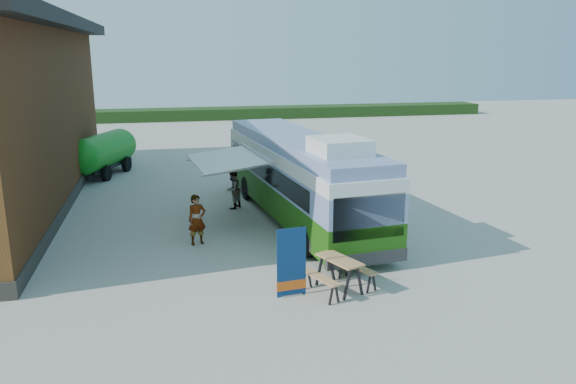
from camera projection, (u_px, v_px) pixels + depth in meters
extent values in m
plane|color=#BCB7AD|center=(268.00, 278.00, 15.61)|extent=(100.00, 100.00, 0.00)
cube|color=#264419|center=(279.00, 112.00, 53.14)|extent=(40.00, 3.00, 1.00)
cube|color=#296C12|center=(298.00, 196.00, 20.95)|extent=(3.68, 11.83, 1.07)
cube|color=#798ABD|center=(298.00, 171.00, 20.71)|extent=(3.68, 11.83, 0.87)
cube|color=black|center=(264.00, 170.00, 20.79)|extent=(1.10, 9.65, 0.68)
cube|color=black|center=(324.00, 166.00, 21.53)|extent=(1.10, 9.65, 0.68)
cube|color=white|center=(299.00, 153.00, 20.55)|extent=(3.68, 11.83, 0.44)
cube|color=#798ABD|center=(299.00, 142.00, 20.45)|extent=(3.51, 11.62, 0.39)
cube|color=white|center=(340.00, 146.00, 16.96)|extent=(1.73, 1.90, 0.48)
cube|color=black|center=(369.00, 217.00, 15.43)|extent=(2.18, 0.30, 1.26)
cube|color=#2D2D2D|center=(367.00, 258.00, 15.77)|extent=(2.48, 0.47, 0.39)
cube|color=#2D2D2D|center=(257.00, 175.00, 26.32)|extent=(2.48, 0.47, 0.39)
cylinder|color=black|center=(307.00, 242.00, 17.14)|extent=(0.39, 1.00, 0.97)
cylinder|color=black|center=(372.00, 234.00, 17.82)|extent=(0.39, 1.00, 0.97)
cylinder|color=black|center=(247.00, 188.00, 23.83)|extent=(0.39, 1.00, 0.97)
cylinder|color=black|center=(296.00, 184.00, 24.50)|extent=(0.39, 1.00, 0.97)
cube|color=white|center=(225.00, 154.00, 19.85)|extent=(2.61, 3.81, 0.28)
cube|color=#A5A8AD|center=(256.00, 148.00, 20.16)|extent=(0.57, 3.88, 0.15)
cylinder|color=#A5A8AD|center=(235.00, 165.00, 18.50)|extent=(2.33, 0.30, 0.29)
cylinder|color=#A5A8AD|center=(217.00, 150.00, 21.25)|extent=(2.33, 0.30, 0.29)
cube|color=navy|center=(291.00, 262.00, 14.28)|extent=(0.78, 0.11, 1.83)
cube|color=#DC5314|center=(291.00, 285.00, 14.43)|extent=(0.80, 0.12, 0.26)
cube|color=#A5A8AD|center=(291.00, 295.00, 14.49)|extent=(0.57, 0.24, 0.05)
cylinder|color=#A5A8AD|center=(291.00, 262.00, 14.30)|extent=(0.03, 0.03, 1.83)
cube|color=tan|center=(339.00, 260.00, 14.63)|extent=(1.05, 1.49, 0.05)
cube|color=tan|center=(320.00, 277.00, 14.37)|extent=(0.79, 1.38, 0.04)
cube|color=tan|center=(357.00, 267.00, 15.06)|extent=(0.79, 1.38, 0.04)
cube|color=black|center=(347.00, 284.00, 14.17)|extent=(0.07, 0.07, 0.85)
cube|color=black|center=(360.00, 280.00, 14.39)|extent=(0.07, 0.07, 0.85)
cube|color=black|center=(320.00, 270.00, 15.08)|extent=(0.07, 0.07, 0.85)
cube|color=black|center=(331.00, 267.00, 15.31)|extent=(0.07, 0.07, 0.85)
imported|color=#999999|center=(197.00, 220.00, 18.17)|extent=(0.70, 0.56, 1.66)
imported|color=#999999|center=(233.00, 190.00, 22.34)|extent=(0.94, 0.96, 1.55)
cylinder|color=#18841B|center=(103.00, 151.00, 28.17)|extent=(2.98, 4.15, 1.71)
sphere|color=#18841B|center=(84.00, 157.00, 26.36)|extent=(1.71, 1.71, 1.71)
sphere|color=#18841B|center=(120.00, 145.00, 29.99)|extent=(1.71, 1.71, 1.71)
cube|color=black|center=(104.00, 165.00, 28.36)|extent=(2.52, 4.12, 0.19)
cube|color=black|center=(79.00, 177.00, 26.01)|extent=(0.52, 1.10, 0.09)
cylinder|color=black|center=(81.00, 172.00, 27.41)|extent=(0.50, 0.79, 0.76)
cylinder|color=black|center=(106.00, 173.00, 27.20)|extent=(0.50, 0.79, 0.76)
cylinder|color=black|center=(103.00, 163.00, 29.58)|extent=(0.50, 0.79, 0.76)
cylinder|color=black|center=(127.00, 164.00, 29.38)|extent=(0.50, 0.79, 0.76)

